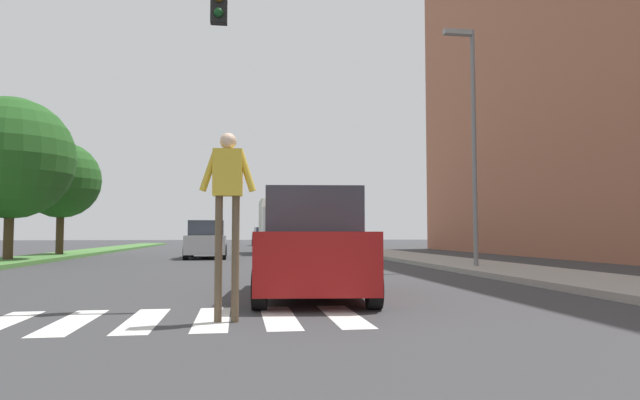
# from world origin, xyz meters

# --- Properties ---
(ground_plane) EXTENTS (140.00, 140.00, 0.00)m
(ground_plane) POSITION_xyz_m (0.00, 30.00, 0.00)
(ground_plane) COLOR #38383A
(crosswalk) EXTENTS (4.95, 2.20, 0.01)m
(crosswalk) POSITION_xyz_m (0.00, 8.39, 0.00)
(crosswalk) COLOR silver
(crosswalk) RESTS_ON ground_plane
(median_strip) EXTENTS (2.41, 64.00, 0.15)m
(median_strip) POSITION_xyz_m (-7.82, 28.00, 0.07)
(median_strip) COLOR #477A38
(median_strip) RESTS_ON ground_plane
(tree_far) EXTENTS (4.79, 4.79, 6.36)m
(tree_far) POSITION_xyz_m (-8.07, 23.83, 4.11)
(tree_far) COLOR #4C3823
(tree_far) RESTS_ON median_strip
(tree_distant) EXTENTS (3.77, 3.77, 5.53)m
(tree_distant) POSITION_xyz_m (-7.88, 29.48, 3.78)
(tree_distant) COLOR #4C3823
(tree_distant) RESTS_ON median_strip
(sidewalk_right) EXTENTS (3.00, 64.00, 0.15)m
(sidewalk_right) POSITION_xyz_m (8.64, 28.00, 0.07)
(sidewalk_right) COLOR #9E9991
(sidewalk_right) RESTS_ON ground_plane
(street_lamp_right) EXTENTS (1.02, 0.24, 7.50)m
(street_lamp_right) POSITION_xyz_m (8.05, 17.13, 4.59)
(street_lamp_right) COLOR slate
(street_lamp_right) RESTS_ON sidewalk_right
(pedestrian_performer) EXTENTS (0.75, 0.26, 2.49)m
(pedestrian_performer) POSITION_xyz_m (0.64, 8.10, 1.66)
(pedestrian_performer) COLOR brown
(pedestrian_performer) RESTS_ON ground_plane
(suv_crossing) EXTENTS (2.41, 4.77, 1.97)m
(suv_crossing) POSITION_xyz_m (2.18, 11.00, 0.93)
(suv_crossing) COLOR maroon
(suv_crossing) RESTS_ON ground_plane
(sedan_midblock) EXTENTS (1.90, 4.39, 1.75)m
(sedan_midblock) POSITION_xyz_m (-0.67, 27.15, 0.81)
(sedan_midblock) COLOR #B7B7BC
(sedan_midblock) RESTS_ON ground_plane
(sedan_distant) EXTENTS (2.05, 4.67, 1.70)m
(sedan_distant) POSITION_xyz_m (3.44, 40.89, 0.79)
(sedan_distant) COLOR black
(sedan_distant) RESTS_ON ground_plane
(sedan_far_horizon) EXTENTS (2.21, 4.36, 1.73)m
(sedan_far_horizon) POSITION_xyz_m (3.21, 53.39, 0.80)
(sedan_far_horizon) COLOR navy
(sedan_far_horizon) RESTS_ON ground_plane
(truck_box_delivery) EXTENTS (2.40, 6.20, 3.10)m
(truck_box_delivery) POSITION_xyz_m (3.21, 32.68, 1.63)
(truck_box_delivery) COLOR silver
(truck_box_delivery) RESTS_ON ground_plane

